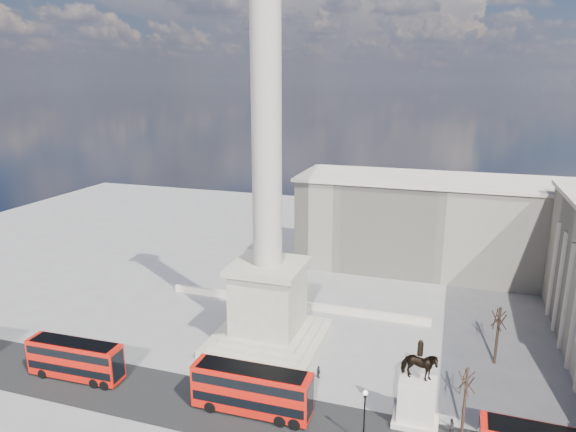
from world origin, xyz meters
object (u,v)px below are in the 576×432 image
Objects in this scene: nelsons_column at (268,247)px; red_bus_a at (76,359)px; pedestrian_crossing at (318,372)px; red_bus_b at (252,390)px; equestrian_statue at (417,395)px; pedestrian_standing at (451,426)px; victorian_lamp at (364,413)px; pedestrian_walking at (416,411)px.

red_bus_a is (-17.86, -14.85, -10.53)m from nelsons_column.
red_bus_a is 7.51× the size of pedestrian_crossing.
red_bus_b is (3.59, -14.54, -10.29)m from nelsons_column.
red_bus_b is at bearing 114.28° from pedestrian_crossing.
red_bus_b is 1.35× the size of equestrian_statue.
nelsons_column is at bearing -52.75° from pedestrian_standing.
red_bus_a is at bearing -174.26° from equestrian_statue.
victorian_lamp is at bearing 2.66° from pedestrian_standing.
red_bus_b is 7.77× the size of pedestrian_walking.
pedestrian_standing is (19.37, 3.04, -1.86)m from red_bus_b.
pedestrian_walking is at bearing -144.93° from pedestrian_crossing.
red_bus_b is 2.16× the size of victorian_lamp.
red_bus_b is 8.05× the size of pedestrian_standing.
nelsons_column is 33.06× the size of pedestrian_crossing.
pedestrian_walking is 1.04× the size of pedestrian_standing.
pedestrian_standing is (3.37, -1.33, -0.03)m from pedestrian_walking.
red_bus_a is at bearing 72.43° from pedestrian_crossing.
pedestrian_walking is 3.62m from pedestrian_standing.
victorian_lamp reaches higher than pedestrian_crossing.
nelsons_column is at bearing 103.19° from red_bus_b.
red_bus_a is 0.91× the size of red_bus_b.
red_bus_a is 37.63m from equestrian_statue.
nelsons_column is 28.41m from pedestrian_standing.
pedestrian_walking is (0.01, 0.92, -2.42)m from equestrian_statue.
pedestrian_crossing is at bearing -36.78° from nelsons_column.
pedestrian_walking is (4.38, 5.60, -2.58)m from victorian_lamp.
nelsons_column reaches higher than red_bus_b.
pedestrian_walking is at bearing -27.43° from nelsons_column.
pedestrian_standing is at bearing 8.25° from red_bus_b.
red_bus_b is at bearing -17.23° from pedestrian_standing.
red_bus_a is at bearing -140.25° from nelsons_column.
victorian_lamp is at bearing -6.67° from red_bus_b.
victorian_lamp reaches higher than red_bus_b.
red_bus_b is 19.70m from pedestrian_standing.
nelsons_column reaches higher than pedestrian_walking.
victorian_lamp reaches higher than pedestrian_standing.
pedestrian_crossing is (-6.84, 9.51, -2.62)m from victorian_lamp.
victorian_lamp is 9.22m from pedestrian_standing.
victorian_lamp is 3.60× the size of pedestrian_walking.
nelsons_column is at bearing 146.55° from pedestrian_walking.
nelsons_column is 25.18m from pedestrian_walking.
pedestrian_standing is at bearing 28.80° from victorian_lamp.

